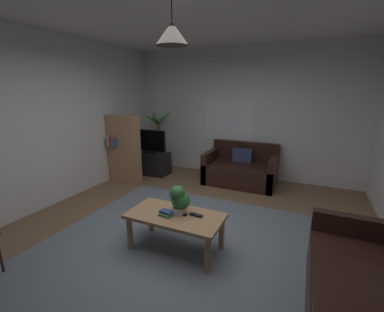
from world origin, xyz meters
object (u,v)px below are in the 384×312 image
(coffee_table, at_px, (175,220))
(potted_plant_on_table, at_px, (179,199))
(tv, at_px, (149,141))
(bookshelf_corner, at_px, (124,149))
(pendant_lamp, at_px, (172,33))
(couch_under_window, at_px, (241,170))
(book_on_table_1, at_px, (166,212))
(potted_palm_corner, at_px, (159,144))
(remote_on_table_1, at_px, (181,213))
(book_on_table_0, at_px, (166,215))
(couch_right_side, at_px, (374,299))
(tv_stand, at_px, (150,163))
(remote_on_table_0, at_px, (196,215))

(coffee_table, height_order, potted_plant_on_table, potted_plant_on_table)
(tv, distance_m, bookshelf_corner, 0.68)
(bookshelf_corner, bearing_deg, pendant_lamp, -38.33)
(couch_under_window, xyz_separation_m, tv, (-2.08, -0.27, 0.50))
(book_on_table_1, bearing_deg, potted_palm_corner, 123.30)
(remote_on_table_1, bearing_deg, coffee_table, 145.46)
(book_on_table_0, height_order, potted_palm_corner, potted_palm_corner)
(couch_under_window, xyz_separation_m, pendant_lamp, (-0.14, -2.60, 2.16))
(couch_right_side, bearing_deg, tv_stand, -124.15)
(coffee_table, xyz_separation_m, potted_palm_corner, (-1.98, 2.82, 0.24))
(potted_palm_corner, bearing_deg, tv, -85.68)
(remote_on_table_0, bearing_deg, tv_stand, -131.67)
(remote_on_table_1, xyz_separation_m, tv, (-2.00, 2.29, 0.31))
(couch_right_side, height_order, remote_on_table_1, couch_right_side)
(book_on_table_1, relative_size, remote_on_table_0, 0.94)
(potted_plant_on_table, relative_size, potted_palm_corner, 0.24)
(couch_right_side, relative_size, potted_plant_on_table, 4.35)
(tv, distance_m, potted_palm_corner, 0.51)
(couch_right_side, xyz_separation_m, tv, (-3.89, 2.62, 0.50))
(potted_plant_on_table, bearing_deg, book_on_table_0, -130.76)
(coffee_table, bearing_deg, tv, 129.79)
(couch_right_side, relative_size, coffee_table, 1.34)
(book_on_table_0, xyz_separation_m, potted_plant_on_table, (0.11, 0.13, 0.17))
(potted_palm_corner, distance_m, bookshelf_corner, 1.15)
(couch_under_window, distance_m, tv, 2.16)
(book_on_table_1, bearing_deg, pendant_lamp, 36.64)
(couch_under_window, distance_m, potted_plant_on_table, 2.58)
(remote_on_table_0, relative_size, bookshelf_corner, 0.11)
(couch_under_window, distance_m, coffee_table, 2.61)
(potted_palm_corner, relative_size, bookshelf_corner, 1.05)
(tv_stand, height_order, tv, tv)
(remote_on_table_0, relative_size, potted_plant_on_table, 0.45)
(book_on_table_0, bearing_deg, pendant_lamp, 43.02)
(potted_plant_on_table, relative_size, bookshelf_corner, 0.25)
(remote_on_table_1, bearing_deg, potted_plant_on_table, 92.46)
(couch_under_window, bearing_deg, pendant_lamp, -93.07)
(coffee_table, bearing_deg, book_on_table_1, -143.36)
(couch_under_window, distance_m, book_on_table_1, 2.69)
(book_on_table_1, distance_m, potted_plant_on_table, 0.21)
(coffee_table, relative_size, tv, 1.32)
(remote_on_table_0, relative_size, tv_stand, 0.18)
(potted_plant_on_table, bearing_deg, potted_palm_corner, 125.97)
(tv, xyz_separation_m, potted_palm_corner, (-0.04, 0.48, -0.15))
(tv, bearing_deg, pendant_lamp, -50.21)
(couch_right_side, relative_size, bookshelf_corner, 1.09)
(book_on_table_0, relative_size, tv, 0.17)
(coffee_table, height_order, tv, tv)
(coffee_table, bearing_deg, bookshelf_corner, 141.67)
(book_on_table_1, height_order, pendant_lamp, pendant_lamp)
(tv_stand, xyz_separation_m, tv, (-0.00, -0.02, 0.52))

